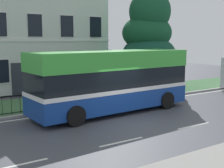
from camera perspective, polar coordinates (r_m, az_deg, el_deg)
ground_plane at (r=14.93m, az=2.48°, el=-6.81°), size 60.00×56.00×0.18m
iron_verge_railing at (r=16.76m, az=-11.76°, el=-3.05°), size 19.43×0.04×0.97m
evergreen_tree at (r=22.81m, az=6.73°, el=6.49°), size 4.86×4.86×7.45m
single_decker_bus at (r=16.14m, az=0.09°, el=0.70°), size 9.16×3.10×3.31m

